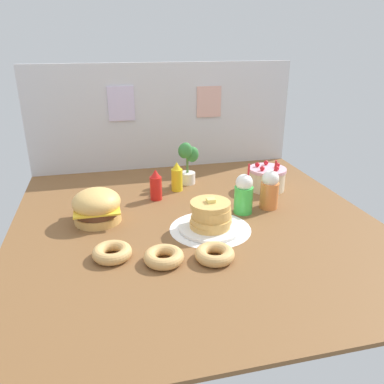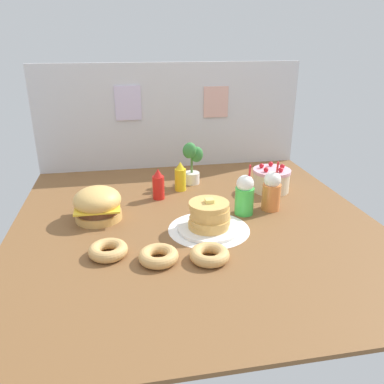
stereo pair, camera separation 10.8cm
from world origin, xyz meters
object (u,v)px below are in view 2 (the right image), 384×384
ketchup_bottle (158,185)px  donut_pink_glaze (108,250)px  pancake_stack (209,218)px  burger (98,204)px  orange_float_cup (272,191)px  layer_cake (271,180)px  mustard_bottle (180,177)px  donut_chocolate (158,256)px  potted_plant (192,161)px  cream_soda_cup (245,195)px  donut_vanilla (210,254)px

ketchup_bottle → donut_pink_glaze: size_ratio=1.08×
ketchup_bottle → pancake_stack: bearing=-65.2°
burger → pancake_stack: (0.60, -0.25, -0.02)m
pancake_stack → donut_pink_glaze: bearing=-162.0°
ketchup_bottle → orange_float_cup: (0.66, -0.29, 0.03)m
layer_cake → mustard_bottle: 0.62m
donut_chocolate → ketchup_bottle: bearing=84.2°
layer_cake → donut_pink_glaze: bearing=-148.3°
layer_cake → donut_chocolate: size_ratio=1.34×
layer_cake → potted_plant: bearing=154.6°
ketchup_bottle → cream_soda_cup: bearing=-34.2°
cream_soda_cup → potted_plant: bearing=110.6°
burger → orange_float_cup: (1.03, -0.05, 0.03)m
pancake_stack → orange_float_cup: orange_float_cup is taller
burger → pancake_stack: size_ratio=0.78×
cream_soda_cup → donut_pink_glaze: 0.86m
donut_pink_glaze → donut_chocolate: (0.23, -0.10, 0.00)m
mustard_bottle → donut_pink_glaze: bearing=-121.0°
burger → layer_cake: 1.17m
burger → ketchup_bottle: ketchup_bottle is taller
ketchup_bottle → orange_float_cup: bearing=-24.0°
mustard_bottle → potted_plant: size_ratio=0.66×
pancake_stack → orange_float_cup: (0.43, 0.20, 0.05)m
cream_soda_cup → donut_pink_glaze: (-0.79, -0.34, -0.09)m
donut_vanilla → ketchup_bottle: bearing=101.4°
burger → pancake_stack: 0.65m
orange_float_cup → donut_vanilla: orange_float_cup is taller
cream_soda_cup → donut_pink_glaze: size_ratio=1.61×
donut_chocolate → mustard_bottle: bearing=74.8°
burger → donut_vanilla: burger is taller
mustard_bottle → cream_soda_cup: (0.31, -0.45, 0.03)m
donut_pink_glaze → donut_chocolate: bearing=-22.3°
mustard_bottle → burger: bearing=-145.6°
pancake_stack → orange_float_cup: bearing=24.8°
donut_chocolate → donut_vanilla: size_ratio=1.00×
ketchup_bottle → donut_pink_glaze: 0.74m
orange_float_cup → donut_pink_glaze: bearing=-158.9°
pancake_stack → donut_vanilla: size_ratio=1.83×
donut_pink_glaze → donut_vanilla: bearing=-15.2°
donut_pink_glaze → ketchup_bottle: bearing=65.0°
potted_plant → donut_vanilla: bearing=-95.7°
mustard_bottle → cream_soda_cup: bearing=-54.9°
burger → donut_pink_glaze: 0.43m
mustard_bottle → donut_chocolate: (-0.24, -0.88, -0.06)m
layer_cake → orange_float_cup: 0.32m
donut_chocolate → orange_float_cup: bearing=32.6°
ketchup_bottle → potted_plant: potted_plant is taller
layer_cake → donut_chocolate: layer_cake is taller
pancake_stack → layer_cake: layer_cake is taller
mustard_bottle → donut_vanilla: mustard_bottle is taller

